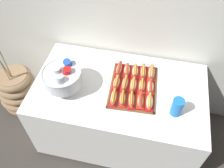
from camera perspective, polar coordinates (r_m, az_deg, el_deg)
ground_plane at (r=2.74m, az=1.40°, el=-11.15°), size 10.00×10.00×0.00m
back_wall at (r=2.15m, az=5.02°, el=18.89°), size 6.00×0.10×2.60m
buffet_table at (r=2.40m, az=1.58°, el=-6.41°), size 1.54×0.90×0.78m
floor_vase at (r=2.97m, az=-21.49°, el=-1.36°), size 0.48×0.48×1.07m
serving_tray at (r=2.11m, az=5.12°, el=-0.71°), size 0.44×0.55×0.01m
hot_dog_0 at (r=1.99m, az=0.40°, el=-3.24°), size 0.07×0.18×0.06m
hot_dog_1 at (r=1.98m, az=2.55°, el=-3.55°), size 0.07×0.17×0.06m
hot_dog_2 at (r=1.98m, az=4.71°, el=-3.79°), size 0.08×0.18×0.06m
hot_dog_3 at (r=1.98m, az=6.86°, el=-4.08°), size 0.08×0.16×0.06m
hot_dog_4 at (r=1.98m, az=9.02°, el=-4.31°), size 0.08×0.18×0.06m
hot_dog_5 at (r=2.09m, az=1.09°, el=0.32°), size 0.07×0.17×0.06m
hot_dog_6 at (r=2.08m, az=3.13°, el=0.11°), size 0.06×0.18×0.06m
hot_dog_7 at (r=2.08m, az=5.17°, el=-0.21°), size 0.07×0.18×0.06m
hot_dog_8 at (r=2.08m, az=7.23°, el=-0.40°), size 0.07×0.16×0.06m
hot_dog_9 at (r=2.09m, az=9.26°, el=-0.70°), size 0.08×0.16×0.06m
hot_dog_10 at (r=2.20m, az=1.71°, el=3.58°), size 0.06×0.18×0.06m
hot_dog_11 at (r=2.19m, az=3.65°, el=3.35°), size 0.08×0.16×0.06m
hot_dog_12 at (r=2.19m, az=5.60°, el=3.06°), size 0.08×0.16×0.06m
hot_dog_13 at (r=2.19m, az=7.55°, el=2.88°), size 0.08×0.18×0.06m
hot_dog_14 at (r=2.19m, az=9.50°, el=2.66°), size 0.08×0.19×0.07m
punch_bowl at (r=2.02m, az=-11.87°, el=1.59°), size 0.34×0.34×0.27m
cup_stack at (r=1.94m, az=15.40°, el=-5.35°), size 0.09×0.09×0.16m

